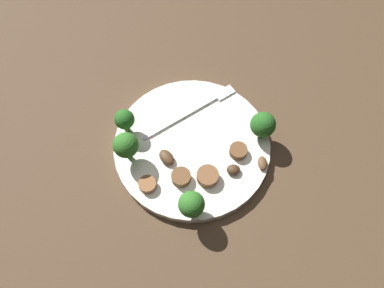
{
  "coord_description": "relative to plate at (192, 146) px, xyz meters",
  "views": [
    {
      "loc": [
        -0.2,
        -0.22,
        0.58
      ],
      "look_at": [
        0.0,
        0.0,
        0.02
      ],
      "focal_mm": 36.85,
      "sensor_mm": 36.0,
      "label": 1
    }
  ],
  "objects": [
    {
      "name": "sausage_slice_2",
      "position": [
        -0.1,
        -0.01,
        0.01
      ],
      "size": [
        0.04,
        0.04,
        0.01
      ],
      "primitive_type": "cylinder",
      "rotation": [
        0.0,
        0.0,
        2.44
      ],
      "color": "brown",
      "rests_on": "plate"
    },
    {
      "name": "ground_plane",
      "position": [
        0.0,
        0.0,
        -0.01
      ],
      "size": [
        1.4,
        1.4,
        0.0
      ],
      "primitive_type": "plane",
      "color": "#4C3826"
    },
    {
      "name": "plate",
      "position": [
        0.0,
        0.0,
        0.0
      ],
      "size": [
        0.25,
        0.25,
        0.02
      ],
      "primitive_type": "cylinder",
      "color": "white",
      "rests_on": "ground_plane"
    },
    {
      "name": "mushroom_3",
      "position": [
        0.06,
        -0.1,
        0.01
      ],
      "size": [
        0.03,
        0.03,
        0.01
      ],
      "primitive_type": "ellipsoid",
      "rotation": [
        0.0,
        0.0,
        0.84
      ],
      "color": "brown",
      "rests_on": "plate"
    },
    {
      "name": "sausage_slice_3",
      "position": [
        -0.05,
        -0.03,
        0.01
      ],
      "size": [
        0.04,
        0.04,
        0.01
      ],
      "primitive_type": "cylinder",
      "rotation": [
        0.0,
        0.0,
        1.78
      ],
      "color": "brown",
      "rests_on": "plate"
    },
    {
      "name": "mushroom_2",
      "position": [
        -0.05,
        0.01,
        0.01
      ],
      "size": [
        0.02,
        0.03,
        0.01
      ],
      "primitive_type": "ellipsoid",
      "rotation": [
        0.0,
        0.0,
        4.62
      ],
      "color": "#4C331E",
      "rests_on": "plate"
    },
    {
      "name": "broccoli_floret_3",
      "position": [
        -0.09,
        0.05,
        0.05
      ],
      "size": [
        0.04,
        0.04,
        0.06
      ],
      "color": "#347525",
      "rests_on": "plate"
    },
    {
      "name": "sausage_slice_1",
      "position": [
        -0.02,
        -0.06,
        0.02
      ],
      "size": [
        0.04,
        0.04,
        0.01
      ],
      "primitive_type": "cylinder",
      "rotation": [
        0.0,
        0.0,
        1.74
      ],
      "color": "brown",
      "rests_on": "plate"
    },
    {
      "name": "broccoli_floret_2",
      "position": [
        0.1,
        -0.06,
        0.04
      ],
      "size": [
        0.04,
        0.04,
        0.05
      ],
      "color": "#296420",
      "rests_on": "plate"
    },
    {
      "name": "broccoli_floret_0",
      "position": [
        -0.06,
        0.09,
        0.04
      ],
      "size": [
        0.03,
        0.03,
        0.05
      ],
      "color": "#296420",
      "rests_on": "plate"
    },
    {
      "name": "sausage_slice_0",
      "position": [
        0.04,
        -0.06,
        0.01
      ],
      "size": [
        0.04,
        0.04,
        0.01
      ],
      "primitive_type": "cylinder",
      "rotation": [
        0.0,
        0.0,
        0.32
      ],
      "color": "brown",
      "rests_on": "plate"
    },
    {
      "name": "broccoli_floret_1",
      "position": [
        -0.08,
        -0.08,
        0.04
      ],
      "size": [
        0.04,
        0.04,
        0.05
      ],
      "color": "#347525",
      "rests_on": "plate"
    },
    {
      "name": "fork",
      "position": [
        0.05,
        0.04,
        0.01
      ],
      "size": [
        0.18,
        0.04,
        0.0
      ],
      "rotation": [
        0.0,
        0.0,
        -0.15
      ],
      "color": "silver",
      "rests_on": "plate"
    },
    {
      "name": "mushroom_0",
      "position": [
        0.01,
        -0.08,
        0.01
      ],
      "size": [
        0.03,
        0.03,
        0.01
      ],
      "primitive_type": "ellipsoid",
      "rotation": [
        0.0,
        0.0,
        2.48
      ],
      "color": "#422B19",
      "rests_on": "plate"
    }
  ]
}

